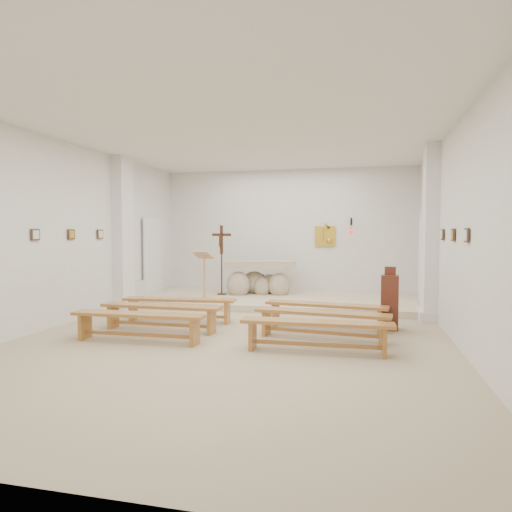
% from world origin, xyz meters
% --- Properties ---
extents(ground, '(7.00, 10.00, 0.00)m').
position_xyz_m(ground, '(0.00, 0.00, 0.00)').
color(ground, tan).
rests_on(ground, ground).
extents(wall_left, '(0.02, 10.00, 3.50)m').
position_xyz_m(wall_left, '(-3.49, 0.00, 1.75)').
color(wall_left, white).
rests_on(wall_left, ground).
extents(wall_right, '(0.02, 10.00, 3.50)m').
position_xyz_m(wall_right, '(3.49, 0.00, 1.75)').
color(wall_right, white).
rests_on(wall_right, ground).
extents(wall_back, '(7.00, 0.02, 3.50)m').
position_xyz_m(wall_back, '(0.00, 4.99, 1.75)').
color(wall_back, white).
rests_on(wall_back, ground).
extents(ceiling, '(7.00, 10.00, 0.02)m').
position_xyz_m(ceiling, '(0.00, 0.00, 3.49)').
color(ceiling, silver).
rests_on(ceiling, wall_back).
extents(sanctuary_platform, '(6.98, 3.00, 0.15)m').
position_xyz_m(sanctuary_platform, '(0.00, 3.50, 0.07)').
color(sanctuary_platform, beige).
rests_on(sanctuary_platform, ground).
extents(pilaster_left, '(0.26, 0.55, 3.50)m').
position_xyz_m(pilaster_left, '(-3.37, 2.00, 1.75)').
color(pilaster_left, white).
rests_on(pilaster_left, ground).
extents(pilaster_right, '(0.26, 0.55, 3.50)m').
position_xyz_m(pilaster_right, '(3.37, 2.00, 1.75)').
color(pilaster_right, white).
rests_on(pilaster_right, ground).
extents(gold_wall_relief, '(0.55, 0.04, 0.55)m').
position_xyz_m(gold_wall_relief, '(1.05, 4.96, 1.65)').
color(gold_wall_relief, gold).
rests_on(gold_wall_relief, wall_back).
extents(sanctuary_lamp, '(0.11, 0.36, 0.44)m').
position_xyz_m(sanctuary_lamp, '(1.75, 4.71, 1.81)').
color(sanctuary_lamp, black).
rests_on(sanctuary_lamp, wall_back).
extents(station_frame_left_front, '(0.03, 0.20, 0.20)m').
position_xyz_m(station_frame_left_front, '(-3.47, -0.80, 1.72)').
color(station_frame_left_front, '#422B1D').
rests_on(station_frame_left_front, wall_left).
extents(station_frame_left_mid, '(0.03, 0.20, 0.20)m').
position_xyz_m(station_frame_left_mid, '(-3.47, 0.20, 1.72)').
color(station_frame_left_mid, '#422B1D').
rests_on(station_frame_left_mid, wall_left).
extents(station_frame_left_rear, '(0.03, 0.20, 0.20)m').
position_xyz_m(station_frame_left_rear, '(-3.47, 1.20, 1.72)').
color(station_frame_left_rear, '#422B1D').
rests_on(station_frame_left_rear, wall_left).
extents(station_frame_right_front, '(0.03, 0.20, 0.20)m').
position_xyz_m(station_frame_right_front, '(3.47, -0.80, 1.72)').
color(station_frame_right_front, '#422B1D').
rests_on(station_frame_right_front, wall_right).
extents(station_frame_right_mid, '(0.03, 0.20, 0.20)m').
position_xyz_m(station_frame_right_mid, '(3.47, 0.20, 1.72)').
color(station_frame_right_mid, '#422B1D').
rests_on(station_frame_right_mid, wall_right).
extents(station_frame_right_rear, '(0.03, 0.20, 0.20)m').
position_xyz_m(station_frame_right_rear, '(3.47, 1.20, 1.72)').
color(station_frame_right_rear, '#422B1D').
rests_on(station_frame_right_rear, wall_right).
extents(radiator_left, '(0.10, 0.85, 0.52)m').
position_xyz_m(radiator_left, '(-3.43, 2.70, 0.27)').
color(radiator_left, silver).
rests_on(radiator_left, ground).
extents(radiator_right, '(0.10, 0.85, 0.52)m').
position_xyz_m(radiator_right, '(3.43, 2.70, 0.27)').
color(radiator_right, silver).
rests_on(radiator_right, ground).
extents(altar, '(1.97, 1.09, 0.96)m').
position_xyz_m(altar, '(-0.57, 3.94, 0.52)').
color(altar, beige).
rests_on(altar, sanctuary_platform).
extents(lectern, '(0.47, 0.42, 1.17)m').
position_xyz_m(lectern, '(-1.61, 2.61, 0.73)').
color(lectern, tan).
rests_on(lectern, sanctuary_platform).
extents(crucifix_stand, '(0.54, 0.24, 1.79)m').
position_xyz_m(crucifix_stand, '(-1.48, 3.58, 1.18)').
color(crucifix_stand, '#3E2213').
rests_on(crucifix_stand, sanctuary_platform).
extents(potted_plant, '(0.47, 0.41, 0.51)m').
position_xyz_m(potted_plant, '(-0.65, 4.20, 0.41)').
color(potted_plant, '#356026').
rests_on(potted_plant, sanctuary_platform).
extents(donation_pedestal, '(0.33, 0.33, 1.14)m').
position_xyz_m(donation_pedestal, '(2.55, 0.91, 0.50)').
color(donation_pedestal, '#552218').
rests_on(donation_pedestal, ground).
extents(bench_left_front, '(2.24, 0.55, 0.47)m').
position_xyz_m(bench_left_front, '(-1.42, 0.67, 0.35)').
color(bench_left_front, '#AF7733').
rests_on(bench_left_front, ground).
extents(bench_right_front, '(2.24, 0.63, 0.47)m').
position_xyz_m(bench_right_front, '(1.42, 0.67, 0.35)').
color(bench_right_front, '#AF7733').
rests_on(bench_right_front, ground).
extents(bench_left_second, '(2.22, 0.39, 0.47)m').
position_xyz_m(bench_left_second, '(-1.42, -0.17, 0.35)').
color(bench_left_second, '#AF7733').
rests_on(bench_left_second, ground).
extents(bench_right_second, '(2.24, 0.62, 0.47)m').
position_xyz_m(bench_right_second, '(1.42, -0.17, 0.35)').
color(bench_right_second, '#AF7733').
rests_on(bench_right_second, ground).
extents(bench_left_third, '(2.22, 0.38, 0.47)m').
position_xyz_m(bench_left_third, '(-1.42, -1.01, 0.35)').
color(bench_left_third, '#AF7733').
rests_on(bench_left_third, ground).
extents(bench_right_third, '(2.22, 0.39, 0.47)m').
position_xyz_m(bench_right_third, '(1.42, -1.01, 0.35)').
color(bench_right_third, '#AF7733').
rests_on(bench_right_third, ground).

